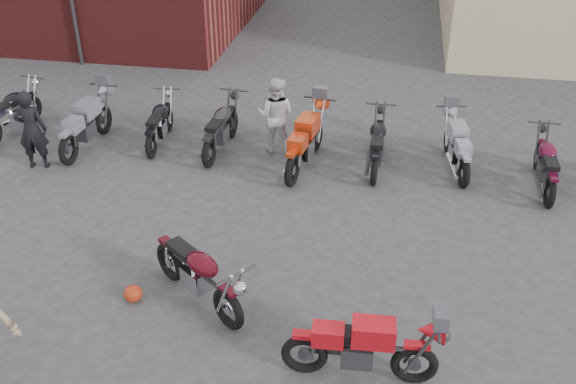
% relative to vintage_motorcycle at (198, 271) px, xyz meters
% --- Properties ---
extents(ground, '(90.00, 90.00, 0.00)m').
position_rel_vintage_motorcycle_xyz_m(ground, '(0.34, -0.56, -0.58)').
color(ground, '#343436').
extents(vintage_motorcycle, '(1.99, 1.75, 1.16)m').
position_rel_vintage_motorcycle_xyz_m(vintage_motorcycle, '(0.00, 0.00, 0.00)').
color(vintage_motorcycle, '#480913').
rests_on(vintage_motorcycle, ground).
extents(sportbike, '(1.93, 0.73, 1.10)m').
position_rel_vintage_motorcycle_xyz_m(sportbike, '(2.43, -1.03, -0.03)').
color(sportbike, red).
rests_on(sportbike, ground).
extents(helmet, '(0.29, 0.29, 0.26)m').
position_rel_vintage_motorcycle_xyz_m(helmet, '(-0.99, -0.13, -0.45)').
color(helmet, '#A72D11').
rests_on(helmet, ground).
extents(person_dark, '(0.67, 0.51, 1.63)m').
position_rel_vintage_motorcycle_xyz_m(person_dark, '(-4.46, 3.47, 0.24)').
color(person_dark, black).
rests_on(person_dark, ground).
extents(person_light, '(0.82, 0.66, 1.62)m').
position_rel_vintage_motorcycle_xyz_m(person_light, '(0.14, 5.03, 0.23)').
color(person_light, silver).
rests_on(person_light, ground).
extents(row_bike_0, '(0.86, 2.00, 1.12)m').
position_rel_vintage_motorcycle_xyz_m(row_bike_0, '(-5.77, 4.85, -0.02)').
color(row_bike_0, black).
rests_on(row_bike_0, ground).
extents(row_bike_1, '(0.79, 2.10, 1.20)m').
position_rel_vintage_motorcycle_xyz_m(row_bike_1, '(-3.83, 4.46, 0.02)').
color(row_bike_1, gray).
rests_on(row_bike_1, ground).
extents(row_bike_2, '(0.74, 1.86, 1.05)m').
position_rel_vintage_motorcycle_xyz_m(row_bike_2, '(-2.38, 4.93, -0.05)').
color(row_bike_2, black).
rests_on(row_bike_2, ground).
extents(row_bike_3, '(0.78, 2.02, 1.15)m').
position_rel_vintage_motorcycle_xyz_m(row_bike_3, '(-0.99, 4.83, -0.01)').
color(row_bike_3, '#252427').
rests_on(row_bike_3, ground).
extents(row_bike_4, '(1.03, 2.22, 1.24)m').
position_rel_vintage_motorcycle_xyz_m(row_bike_4, '(0.86, 4.43, 0.04)').
color(row_bike_4, red).
rests_on(row_bike_4, ground).
extents(row_bike_5, '(0.65, 1.94, 1.13)m').
position_rel_vintage_motorcycle_xyz_m(row_bike_5, '(2.27, 4.68, -0.02)').
color(row_bike_5, black).
rests_on(row_bike_5, ground).
extents(row_bike_6, '(0.94, 2.00, 1.12)m').
position_rel_vintage_motorcycle_xyz_m(row_bike_6, '(3.84, 4.86, -0.02)').
color(row_bike_6, '#969AA4').
rests_on(row_bike_6, ground).
extents(row_bike_7, '(0.65, 1.90, 1.10)m').
position_rel_vintage_motorcycle_xyz_m(row_bike_7, '(5.46, 4.39, -0.03)').
color(row_bike_7, '#510A24').
rests_on(row_bike_7, ground).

